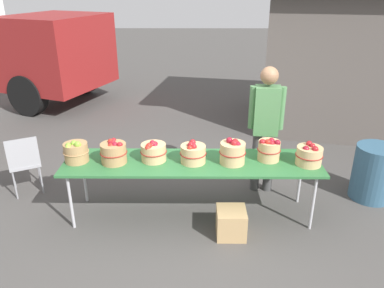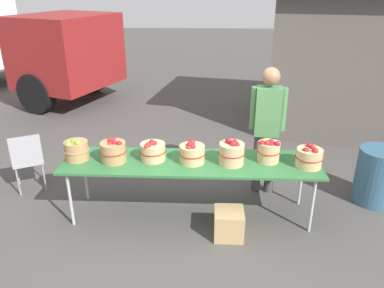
{
  "view_description": "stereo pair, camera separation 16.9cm",
  "coord_description": "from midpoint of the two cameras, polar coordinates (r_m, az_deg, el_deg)",
  "views": [
    {
      "loc": [
        0.03,
        -4.11,
        2.78
      ],
      "look_at": [
        0.0,
        0.3,
        0.85
      ],
      "focal_mm": 35.39,
      "sensor_mm": 36.0,
      "label": 1
    },
    {
      "loc": [
        0.2,
        -4.1,
        2.78
      ],
      "look_at": [
        0.0,
        0.3,
        0.85
      ],
      "focal_mm": 35.39,
      "sensor_mm": 36.0,
      "label": 2
    }
  ],
  "objects": [
    {
      "name": "apple_basket_green_0",
      "position": [
        4.77,
        -16.06,
        -0.82
      ],
      "size": [
        0.31,
        0.31,
        0.29
      ],
      "color": "#A87F51",
      "rests_on": "market_table"
    },
    {
      "name": "folding_chair",
      "position": [
        5.68,
        -22.8,
        -1.88
      ],
      "size": [
        0.54,
        0.54,
        0.86
      ],
      "rotation": [
        0.0,
        0.0,
        3.62
      ],
      "color": "#99999E",
      "rests_on": "ground"
    },
    {
      "name": "market_table",
      "position": [
        4.59,
        0.89,
        -3.04
      ],
      "size": [
        3.1,
        0.76,
        0.75
      ],
      "color": "#2D6B38",
      "rests_on": "ground"
    },
    {
      "name": "apple_basket_red_0",
      "position": [
        4.61,
        -10.76,
        -1.05
      ],
      "size": [
        0.32,
        0.32,
        0.29
      ],
      "color": "#A87F51",
      "rests_on": "market_table"
    },
    {
      "name": "apple_basket_red_2",
      "position": [
        4.51,
        1.07,
        -1.38
      ],
      "size": [
        0.32,
        0.32,
        0.27
      ],
      "color": "tan",
      "rests_on": "market_table"
    },
    {
      "name": "apple_basket_red_1",
      "position": [
        4.59,
        -4.88,
        -1.04
      ],
      "size": [
        0.32,
        0.32,
        0.26
      ],
      "color": "tan",
      "rests_on": "market_table"
    },
    {
      "name": "vendor_adult",
      "position": [
        5.12,
        12.19,
        3.26
      ],
      "size": [
        0.47,
        0.27,
        1.77
      ],
      "rotation": [
        0.0,
        0.0,
        3.04
      ],
      "color": "#3F3F3F",
      "rests_on": "ground"
    },
    {
      "name": "produce_crate",
      "position": [
        4.52,
        6.66,
        -11.83
      ],
      "size": [
        0.34,
        0.34,
        0.34
      ],
      "primitive_type": "cube",
      "color": "tan",
      "rests_on": "ground"
    },
    {
      "name": "apple_basket_red_5",
      "position": [
        4.65,
        18.24,
        -1.9
      ],
      "size": [
        0.32,
        0.32,
        0.27
      ],
      "color": "tan",
      "rests_on": "market_table"
    },
    {
      "name": "food_kiosk",
      "position": [
        8.14,
        23.64,
        11.85
      ],
      "size": [
        3.99,
        3.52,
        2.74
      ],
      "rotation": [
        0.0,
        0.0,
        -0.19
      ],
      "color": "#59514C",
      "rests_on": "ground"
    },
    {
      "name": "ground_plane",
      "position": [
        4.96,
        0.83,
        -10.46
      ],
      "size": [
        40.0,
        40.0,
        0.0
      ],
      "primitive_type": "plane",
      "color": "#474442"
    },
    {
      "name": "apple_basket_red_3",
      "position": [
        4.5,
        7.07,
        -1.3
      ],
      "size": [
        0.32,
        0.32,
        0.32
      ],
      "color": "tan",
      "rests_on": "market_table"
    },
    {
      "name": "apple_basket_red_4",
      "position": [
        4.64,
        12.5,
        -1.01
      ],
      "size": [
        0.28,
        0.28,
        0.3
      ],
      "color": "tan",
      "rests_on": "market_table"
    },
    {
      "name": "trash_barrel",
      "position": [
        5.64,
        26.91,
        -4.33
      ],
      "size": [
        0.56,
        0.56,
        0.76
      ],
      "primitive_type": "cylinder",
      "color": "#335972",
      "rests_on": "ground"
    }
  ]
}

